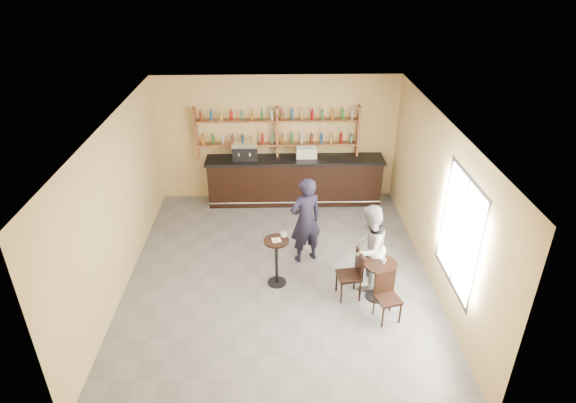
{
  "coord_description": "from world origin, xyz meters",
  "views": [
    {
      "loc": [
        -0.04,
        -7.89,
        5.91
      ],
      "look_at": [
        0.2,
        0.8,
        1.25
      ],
      "focal_mm": 30.0,
      "sensor_mm": 36.0,
      "label": 1
    }
  ],
  "objects_px": {
    "cafe_table": "(378,280)",
    "chair_south": "(388,298)",
    "espresso_machine": "(245,151)",
    "pastry_case": "(306,153)",
    "bar_counter": "(295,180)",
    "pedestal_table": "(277,262)",
    "patron_second": "(368,248)",
    "chair_west": "(349,275)",
    "man_main": "(306,221)"
  },
  "relations": [
    {
      "from": "cafe_table",
      "to": "chair_west",
      "type": "distance_m",
      "value": 0.56
    },
    {
      "from": "chair_south",
      "to": "bar_counter",
      "type": "bearing_deg",
      "value": 91.72
    },
    {
      "from": "pastry_case",
      "to": "man_main",
      "type": "relative_size",
      "value": 0.27
    },
    {
      "from": "man_main",
      "to": "espresso_machine",
      "type": "bearing_deg",
      "value": -85.3
    },
    {
      "from": "pedestal_table",
      "to": "patron_second",
      "type": "bearing_deg",
      "value": -4.01
    },
    {
      "from": "bar_counter",
      "to": "pedestal_table",
      "type": "distance_m",
      "value": 3.45
    },
    {
      "from": "bar_counter",
      "to": "espresso_machine",
      "type": "xyz_separation_m",
      "value": [
        -1.24,
        0.0,
        0.82
      ]
    },
    {
      "from": "espresso_machine",
      "to": "chair_south",
      "type": "xyz_separation_m",
      "value": [
        2.69,
        -4.5,
        -0.96
      ]
    },
    {
      "from": "chair_south",
      "to": "patron_second",
      "type": "relative_size",
      "value": 0.52
    },
    {
      "from": "espresso_machine",
      "to": "cafe_table",
      "type": "bearing_deg",
      "value": -57.82
    },
    {
      "from": "chair_south",
      "to": "chair_west",
      "type": "bearing_deg",
      "value": 116.52
    },
    {
      "from": "cafe_table",
      "to": "chair_west",
      "type": "xyz_separation_m",
      "value": [
        -0.55,
        0.05,
        0.09
      ]
    },
    {
      "from": "espresso_machine",
      "to": "chair_west",
      "type": "distance_m",
      "value": 4.48
    },
    {
      "from": "pedestal_table",
      "to": "espresso_machine",
      "type": "bearing_deg",
      "value": 102.41
    },
    {
      "from": "bar_counter",
      "to": "chair_west",
      "type": "bearing_deg",
      "value": -77.49
    },
    {
      "from": "man_main",
      "to": "pedestal_table",
      "type": "bearing_deg",
      "value": 30.81
    },
    {
      "from": "bar_counter",
      "to": "man_main",
      "type": "bearing_deg",
      "value": -87.48
    },
    {
      "from": "chair_west",
      "to": "patron_second",
      "type": "distance_m",
      "value": 0.63
    },
    {
      "from": "bar_counter",
      "to": "espresso_machine",
      "type": "height_order",
      "value": "espresso_machine"
    },
    {
      "from": "pastry_case",
      "to": "chair_west",
      "type": "relative_size",
      "value": 0.54
    },
    {
      "from": "man_main",
      "to": "chair_west",
      "type": "bearing_deg",
      "value": 98.09
    },
    {
      "from": "chair_south",
      "to": "cafe_table",
      "type": "bearing_deg",
      "value": 78.58
    },
    {
      "from": "man_main",
      "to": "chair_south",
      "type": "relative_size",
      "value": 2.06
    },
    {
      "from": "pedestal_table",
      "to": "cafe_table",
      "type": "relative_size",
      "value": 1.28
    },
    {
      "from": "pastry_case",
      "to": "patron_second",
      "type": "distance_m",
      "value": 3.7
    },
    {
      "from": "pedestal_table",
      "to": "cafe_table",
      "type": "bearing_deg",
      "value": -14.36
    },
    {
      "from": "cafe_table",
      "to": "chair_south",
      "type": "height_order",
      "value": "chair_south"
    },
    {
      "from": "pastry_case",
      "to": "chair_south",
      "type": "distance_m",
      "value": 4.74
    },
    {
      "from": "espresso_machine",
      "to": "cafe_table",
      "type": "height_order",
      "value": "espresso_machine"
    },
    {
      "from": "cafe_table",
      "to": "chair_south",
      "type": "xyz_separation_m",
      "value": [
        0.05,
        -0.6,
        0.07
      ]
    },
    {
      "from": "bar_counter",
      "to": "cafe_table",
      "type": "distance_m",
      "value": 4.15
    },
    {
      "from": "patron_second",
      "to": "man_main",
      "type": "bearing_deg",
      "value": -92.18
    },
    {
      "from": "espresso_machine",
      "to": "chair_south",
      "type": "height_order",
      "value": "espresso_machine"
    },
    {
      "from": "chair_west",
      "to": "chair_south",
      "type": "relative_size",
      "value": 1.06
    },
    {
      "from": "bar_counter",
      "to": "chair_south",
      "type": "relative_size",
      "value": 4.85
    },
    {
      "from": "pastry_case",
      "to": "chair_west",
      "type": "distance_m",
      "value": 3.99
    },
    {
      "from": "pedestal_table",
      "to": "chair_south",
      "type": "distance_m",
      "value": 2.22
    },
    {
      "from": "bar_counter",
      "to": "chair_west",
      "type": "distance_m",
      "value": 3.95
    },
    {
      "from": "pedestal_table",
      "to": "chair_south",
      "type": "xyz_separation_m",
      "value": [
        1.94,
        -1.08,
        -0.04
      ]
    },
    {
      "from": "cafe_table",
      "to": "espresso_machine",
      "type": "bearing_deg",
      "value": 124.1
    },
    {
      "from": "bar_counter",
      "to": "pedestal_table",
      "type": "bearing_deg",
      "value": -98.06
    },
    {
      "from": "pastry_case",
      "to": "man_main",
      "type": "distance_m",
      "value": 2.65
    },
    {
      "from": "bar_counter",
      "to": "cafe_table",
      "type": "height_order",
      "value": "bar_counter"
    },
    {
      "from": "espresso_machine",
      "to": "pastry_case",
      "type": "height_order",
      "value": "espresso_machine"
    },
    {
      "from": "pastry_case",
      "to": "chair_south",
      "type": "xyz_separation_m",
      "value": [
        1.17,
        -4.5,
        -0.9
      ]
    },
    {
      "from": "chair_south",
      "to": "patron_second",
      "type": "distance_m",
      "value": 1.07
    },
    {
      "from": "pastry_case",
      "to": "chair_west",
      "type": "height_order",
      "value": "pastry_case"
    },
    {
      "from": "espresso_machine",
      "to": "patron_second",
      "type": "xyz_separation_m",
      "value": [
        2.48,
        -3.54,
        -0.55
      ]
    },
    {
      "from": "bar_counter",
      "to": "pedestal_table",
      "type": "relative_size",
      "value": 4.43
    },
    {
      "from": "bar_counter",
      "to": "chair_west",
      "type": "relative_size",
      "value": 4.59
    }
  ]
}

